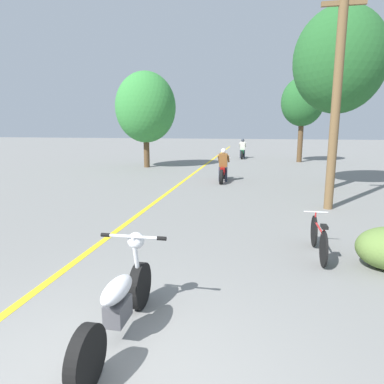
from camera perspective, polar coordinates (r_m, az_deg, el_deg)
lane_stripe_center at (r=15.66m, az=-0.57°, el=2.49°), size 0.14×48.00×0.01m
utility_pole at (r=10.25m, az=22.95°, el=14.42°), size 1.10×0.24×5.99m
roadside_tree_right_near at (r=14.02m, az=23.37°, el=19.39°), size 3.23×2.91×6.46m
roadside_tree_right_far at (r=23.32m, az=17.94°, el=14.05°), size 2.65×2.39×5.33m
roadside_tree_left at (r=19.57m, az=-7.76°, el=13.78°), size 3.35×3.01×5.24m
motorcycle_foreground at (r=4.02m, az=-11.97°, el=-17.50°), size 0.82×2.02×1.04m
motorcycle_rider_lead at (r=14.50m, az=5.22°, el=3.83°), size 0.50×2.04×1.39m
motorcycle_rider_far at (r=25.16m, az=8.41°, el=6.79°), size 0.50×2.09×1.40m
bicycle_parked at (r=6.62m, az=20.35°, el=-7.19°), size 0.44×1.62×0.71m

